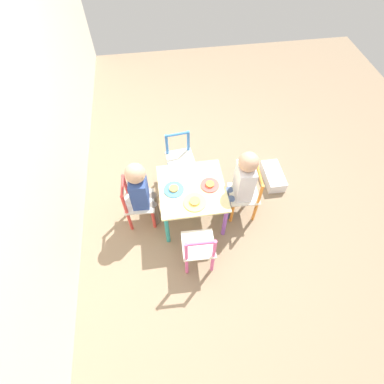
% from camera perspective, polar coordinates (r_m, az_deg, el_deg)
% --- Properties ---
extents(ground_plane, '(6.00, 6.00, 0.00)m').
position_cam_1_polar(ground_plane, '(2.90, 0.00, -4.19)').
color(ground_plane, '#8C755B').
extents(house_wall, '(6.00, 0.06, 2.60)m').
position_cam_1_polar(house_wall, '(2.08, -31.10, 11.80)').
color(house_wall, beige).
rests_on(house_wall, ground_plane).
extents(kids_table, '(0.57, 0.57, 0.42)m').
position_cam_1_polar(kids_table, '(2.60, 0.00, 0.02)').
color(kids_table, beige).
rests_on(kids_table, ground_plane).
extents(chair_orange, '(0.27, 0.27, 0.53)m').
position_cam_1_polar(chair_orange, '(2.75, 10.21, -0.51)').
color(chair_orange, silver).
rests_on(chair_orange, ground_plane).
extents(chair_red, '(0.27, 0.27, 0.53)m').
position_cam_1_polar(chair_red, '(2.69, -10.40, -2.07)').
color(chair_red, silver).
rests_on(chair_red, ground_plane).
extents(chair_pink, '(0.27, 0.27, 0.53)m').
position_cam_1_polar(chair_pink, '(2.44, 1.27, -10.68)').
color(chair_pink, silver).
rests_on(chair_pink, ground_plane).
extents(chair_blue, '(0.28, 0.28, 0.53)m').
position_cam_1_polar(chair_blue, '(2.98, -2.30, 6.28)').
color(chair_blue, silver).
rests_on(chair_blue, ground_plane).
extents(child_front, '(0.21, 0.22, 0.79)m').
position_cam_1_polar(child_front, '(2.56, 9.60, 2.16)').
color(child_front, '#4C608E').
rests_on(child_front, ground_plane).
extents(child_back, '(0.21, 0.22, 0.75)m').
position_cam_1_polar(child_back, '(2.53, -9.68, 0.48)').
color(child_back, '#7A6B5B').
rests_on(child_back, ground_plane).
extents(plate_front, '(0.16, 0.16, 0.03)m').
position_cam_1_polar(plate_front, '(2.56, 3.43, 1.36)').
color(plate_front, '#E54C47').
rests_on(plate_front, kids_table).
extents(plate_back, '(0.17, 0.17, 0.03)m').
position_cam_1_polar(plate_back, '(2.53, -3.47, 0.55)').
color(plate_back, '#4C9EE0').
rests_on(plate_back, kids_table).
extents(plate_left, '(0.19, 0.19, 0.03)m').
position_cam_1_polar(plate_left, '(2.45, 0.52, -1.91)').
color(plate_left, '#EADB66').
rests_on(plate_left, kids_table).
extents(storage_bin, '(0.35, 0.18, 0.11)m').
position_cam_1_polar(storage_bin, '(3.21, 15.16, 2.93)').
color(storage_bin, silver).
rests_on(storage_bin, ground_plane).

